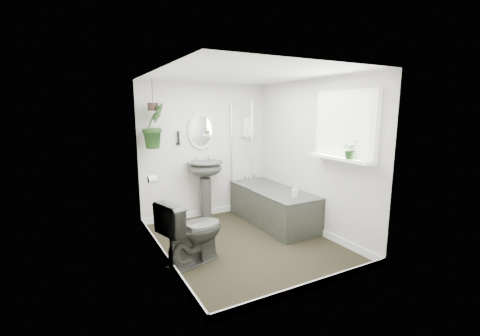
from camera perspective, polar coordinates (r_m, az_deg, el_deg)
name	(u,v)px	position (r m, az deg, el deg)	size (l,w,h in m)	color
floor	(245,243)	(4.66, 0.90, -13.22)	(2.30, 2.80, 0.02)	black
ceiling	(246,74)	(4.30, 0.99, 16.42)	(2.30, 2.80, 0.02)	white
wall_back	(206,151)	(5.59, -6.13, 3.05)	(2.30, 0.02, 2.30)	silver
wall_front	(316,183)	(3.20, 13.36, -2.65)	(2.30, 0.02, 2.30)	silver
wall_left	(160,170)	(3.91, -14.07, -0.35)	(0.02, 2.80, 2.30)	silver
wall_right	(312,157)	(5.00, 12.64, 1.99)	(0.02, 2.80, 2.30)	silver
skirting	(245,239)	(4.64, 0.90, -12.54)	(2.30, 2.80, 0.10)	white
bathtub	(273,206)	(5.36, 5.81, -6.70)	(0.72, 1.72, 0.58)	#373834
bath_screen	(241,144)	(5.40, 0.17, 4.23)	(0.04, 0.72, 1.40)	silver
shower_box	(248,127)	(5.84, 1.40, 7.35)	(0.20, 0.10, 0.35)	white
oval_mirror	(201,131)	(5.49, -6.95, 6.56)	(0.46, 0.03, 0.62)	beige
wall_sconce	(178,138)	(5.36, -10.89, 5.29)	(0.04, 0.04, 0.22)	black
toilet_roll_holder	(152,179)	(4.64, -15.37, -1.90)	(0.11, 0.11, 0.11)	white
window_recess	(345,126)	(4.40, 18.20, 7.17)	(0.08, 1.00, 0.90)	white
window_sill	(339,158)	(4.39, 17.26, 1.69)	(0.18, 1.00, 0.04)	white
window_blinds	(343,126)	(4.36, 17.79, 7.17)	(0.01, 0.86, 0.76)	white
toilet	(192,231)	(4.00, -8.45, -10.97)	(0.46, 0.80, 0.82)	#373834
pedestal_sink	(206,190)	(5.50, -6.13, -3.93)	(0.59, 0.50, 1.01)	#373834
sill_plant	(350,150)	(4.21, 18.99, 3.10)	(0.21, 0.18, 0.23)	black
hanging_plant	(154,126)	(5.03, -15.06, 7.27)	(0.37, 0.30, 0.68)	black
soap_bottle	(295,191)	(4.80, 9.74, -4.08)	(0.08, 0.08, 0.18)	black
hanging_pot	(153,107)	(5.02, -15.21, 10.46)	(0.16, 0.16, 0.12)	#2E1F18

